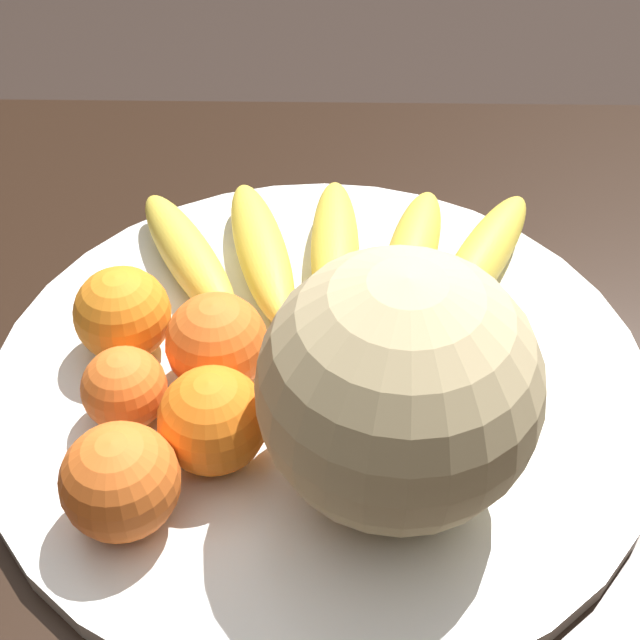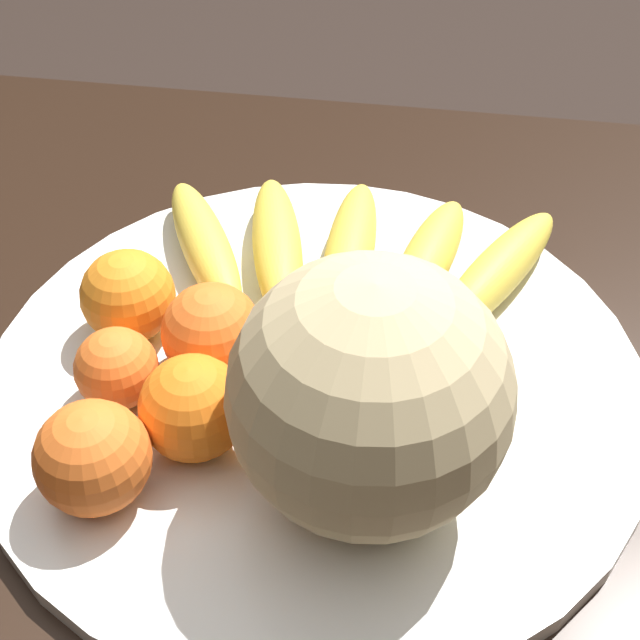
{
  "view_description": "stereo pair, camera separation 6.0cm",
  "coord_description": "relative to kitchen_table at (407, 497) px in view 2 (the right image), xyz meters",
  "views": [
    {
      "loc": [
        -0.06,
        -0.42,
        1.21
      ],
      "look_at": [
        -0.07,
        0.02,
        0.8
      ],
      "focal_mm": 50.0,
      "sensor_mm": 36.0,
      "label": 1
    },
    {
      "loc": [
        -0.0,
        -0.42,
        1.21
      ],
      "look_at": [
        -0.07,
        0.02,
        0.8
      ],
      "focal_mm": 50.0,
      "sensor_mm": 36.0,
      "label": 2
    }
  ],
  "objects": [
    {
      "name": "orange_front_left",
      "position": [
        -0.19,
        -0.11,
        0.14
      ],
      "size": [
        0.07,
        0.07,
        0.07
      ],
      "color": "orange",
      "rests_on": "fruit_bowl"
    },
    {
      "name": "orange_back_left",
      "position": [
        -0.14,
        0.01,
        0.14
      ],
      "size": [
        0.07,
        0.07,
        0.07
      ],
      "color": "orange",
      "rests_on": "fruit_bowl"
    },
    {
      "name": "orange_back_right",
      "position": [
        -0.2,
        -0.03,
        0.14
      ],
      "size": [
        0.06,
        0.06,
        0.06
      ],
      "color": "orange",
      "rests_on": "fruit_bowl"
    },
    {
      "name": "melon",
      "position": [
        -0.02,
        -0.07,
        0.19
      ],
      "size": [
        0.17,
        0.17,
        0.17
      ],
      "color": "tan",
      "rests_on": "fruit_bowl"
    },
    {
      "name": "orange_front_right",
      "position": [
        -0.14,
        -0.06,
        0.14
      ],
      "size": [
        0.07,
        0.07,
        0.07
      ],
      "color": "orange",
      "rests_on": "fruit_bowl"
    },
    {
      "name": "fruit_bowl",
      "position": [
        -0.07,
        0.02,
        0.1
      ],
      "size": [
        0.48,
        0.48,
        0.02
      ],
      "color": "white",
      "rests_on": "kitchen_table"
    },
    {
      "name": "produce_tag",
      "position": [
        -0.1,
        0.01,
        0.11
      ],
      "size": [
        0.08,
        0.06,
        0.0
      ],
      "rotation": [
        0.0,
        0.0,
        0.44
      ],
      "color": "white",
      "rests_on": "fruit_bowl"
    },
    {
      "name": "orange_top_small",
      "position": [
        -0.06,
        0.04,
        0.14
      ],
      "size": [
        0.06,
        0.06,
        0.06
      ],
      "color": "orange",
      "rests_on": "fruit_bowl"
    },
    {
      "name": "banana_bunch",
      "position": [
        -0.06,
        0.13,
        0.13
      ],
      "size": [
        0.35,
        0.19,
        0.04
      ],
      "rotation": [
        0.0,
        0.0,
        7.86
      ],
      "color": "#473819",
      "rests_on": "fruit_bowl"
    },
    {
      "name": "kitchen_table",
      "position": [
        0.0,
        0.0,
        0.0
      ],
      "size": [
        1.6,
        0.87,
        0.74
      ],
      "color": "black",
      "rests_on": "ground_plane"
    },
    {
      "name": "orange_mid_center",
      "position": [
        -0.21,
        0.04,
        0.14
      ],
      "size": [
        0.07,
        0.07,
        0.07
      ],
      "color": "orange",
      "rests_on": "fruit_bowl"
    }
  ]
}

